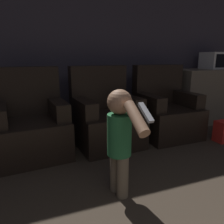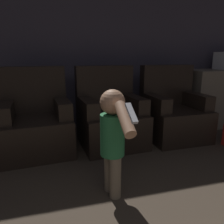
{
  "view_description": "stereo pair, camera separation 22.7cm",
  "coord_description": "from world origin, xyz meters",
  "px_view_note": "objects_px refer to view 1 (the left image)",
  "views": [
    {
      "loc": [
        -0.57,
        1.04,
        1.15
      ],
      "look_at": [
        0.22,
        3.1,
        0.59
      ],
      "focal_mm": 35.0,
      "sensor_mm": 36.0,
      "label": 1
    },
    {
      "loc": [
        -0.35,
        0.97,
        1.15
      ],
      "look_at": [
        0.22,
        3.1,
        0.59
      ],
      "focal_mm": 35.0,
      "sensor_mm": 36.0,
      "label": 2
    }
  ],
  "objects_px": {
    "armchair_left": "(31,126)",
    "armchair_middle": "(106,118)",
    "armchair_right": "(165,112)",
    "microwave": "(218,61)",
    "person_toddler": "(120,135)"
  },
  "relations": [
    {
      "from": "microwave",
      "to": "armchair_right",
      "type": "bearing_deg",
      "value": -162.93
    },
    {
      "from": "microwave",
      "to": "armchair_middle",
      "type": "bearing_deg",
      "value": -169.77
    },
    {
      "from": "armchair_left",
      "to": "armchair_right",
      "type": "height_order",
      "value": "same"
    },
    {
      "from": "armchair_left",
      "to": "armchair_right",
      "type": "relative_size",
      "value": 1.0
    },
    {
      "from": "armchair_right",
      "to": "person_toddler",
      "type": "height_order",
      "value": "armchair_right"
    },
    {
      "from": "armchair_left",
      "to": "person_toddler",
      "type": "relative_size",
      "value": 1.14
    },
    {
      "from": "armchair_left",
      "to": "armchair_middle",
      "type": "xyz_separation_m",
      "value": [
        0.93,
        0.0,
        0.0
      ]
    },
    {
      "from": "armchair_middle",
      "to": "armchair_right",
      "type": "height_order",
      "value": "same"
    },
    {
      "from": "armchair_left",
      "to": "person_toddler",
      "type": "bearing_deg",
      "value": -64.01
    },
    {
      "from": "armchair_left",
      "to": "person_toddler",
      "type": "xyz_separation_m",
      "value": [
        0.67,
        -1.11,
        0.18
      ]
    },
    {
      "from": "armchair_left",
      "to": "armchair_middle",
      "type": "bearing_deg",
      "value": -4.95
    },
    {
      "from": "armchair_middle",
      "to": "armchair_right",
      "type": "distance_m",
      "value": 0.94
    },
    {
      "from": "armchair_middle",
      "to": "person_toddler",
      "type": "height_order",
      "value": "armchair_middle"
    },
    {
      "from": "person_toddler",
      "to": "armchair_right",
      "type": "bearing_deg",
      "value": -56.48
    },
    {
      "from": "armchair_right",
      "to": "microwave",
      "type": "height_order",
      "value": "microwave"
    }
  ]
}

